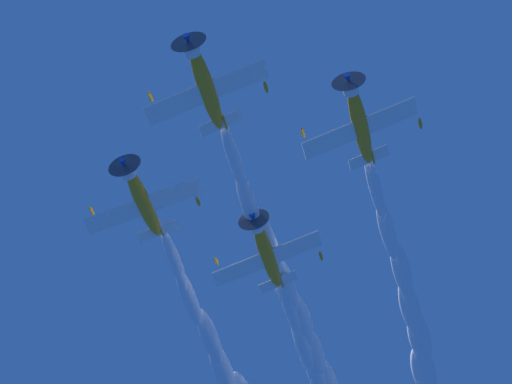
% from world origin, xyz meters
% --- Properties ---
extents(airplane_lead, '(9.78, 9.04, 3.89)m').
position_xyz_m(airplane_lead, '(2.20, 3.11, 62.54)').
color(airplane_lead, orange).
extents(airplane_left_wingman, '(9.81, 9.06, 3.58)m').
position_xyz_m(airplane_left_wingman, '(-9.90, -1.67, 64.41)').
color(airplane_left_wingman, orange).
extents(airplane_right_wingman, '(9.98, 9.03, 4.06)m').
position_xyz_m(airplane_right_wingman, '(8.30, -7.33, 62.60)').
color(airplane_right_wingman, orange).
extents(airplane_slot_tail, '(9.89, 9.06, 3.56)m').
position_xyz_m(airplane_slot_tail, '(-1.86, -13.94, 63.40)').
color(airplane_slot_tail, orange).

